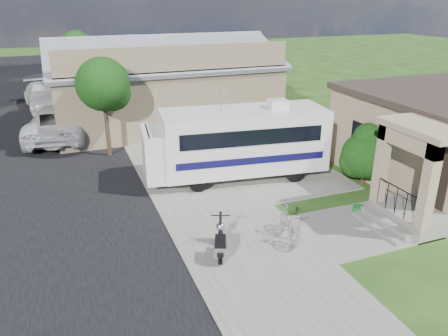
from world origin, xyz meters
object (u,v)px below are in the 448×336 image
object	(u,v)px
shrub	(366,153)
pickup_truck	(60,121)
bicycle	(288,226)
garden_hose	(359,210)
scooter	(220,242)
motorhome	(237,141)
van	(45,96)

from	to	relation	value
shrub	pickup_truck	distance (m)	15.45
bicycle	garden_hose	size ratio (longest dim) A/B	3.83
bicycle	garden_hose	world-z (taller)	bicycle
scooter	garden_hose	distance (m)	5.56
motorhome	garden_hose	xyz separation A→B (m)	(2.79, -4.42, -1.51)
motorhome	van	distance (m)	17.33
shrub	bicycle	size ratio (longest dim) A/B	1.48
pickup_truck	garden_hose	xyz separation A→B (m)	(9.36, -12.83, -0.79)
motorhome	scooter	bearing A→B (deg)	-110.21
pickup_truck	scooter	bearing A→B (deg)	115.39
garden_hose	motorhome	bearing A→B (deg)	122.27
motorhome	shrub	xyz separation A→B (m)	(4.53, -2.33, -0.32)
scooter	bicycle	xyz separation A→B (m)	(2.23, 0.10, 0.04)
motorhome	pickup_truck	world-z (taller)	motorhome
van	shrub	bearing A→B (deg)	-63.81
scooter	garden_hose	bearing A→B (deg)	29.76
bicycle	pickup_truck	xyz separation A→B (m)	(-6.11, 13.59, 0.38)
motorhome	shrub	bearing A→B (deg)	-20.37
van	garden_hose	distance (m)	22.52
motorhome	bicycle	distance (m)	5.32
motorhome	pickup_truck	size ratio (longest dim) A/B	1.18
shrub	pickup_truck	size ratio (longest dim) A/B	0.39
shrub	van	xyz separation A→B (m)	(-11.89, 18.00, -0.47)
shrub	scooter	size ratio (longest dim) A/B	1.65
motorhome	garden_hose	world-z (taller)	motorhome
bicycle	scooter	bearing A→B (deg)	-164.23
shrub	motorhome	bearing A→B (deg)	152.82
scooter	bicycle	world-z (taller)	scooter
scooter	van	world-z (taller)	van
shrub	pickup_truck	xyz separation A→B (m)	(-11.11, 10.74, -0.40)
van	garden_hose	bearing A→B (deg)	-70.46
garden_hose	pickup_truck	bearing A→B (deg)	126.12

